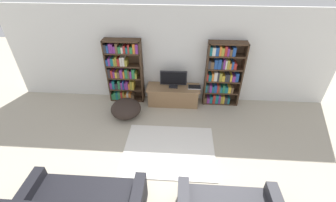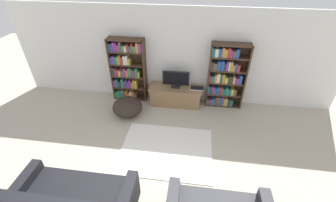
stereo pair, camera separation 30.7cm
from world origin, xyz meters
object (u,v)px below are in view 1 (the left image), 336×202
Objects in this scene: tv_stand at (173,95)px; television at (173,79)px; laptop at (194,87)px; bookshelf_right at (222,75)px; beanbag_ottoman at (126,109)px; bookshelf_left at (124,71)px.

television is (0.00, 0.01, 0.52)m from tv_stand.
television is 2.04× the size of laptop.
bookshelf_right is at bearing 10.36° from laptop.
beanbag_ottoman is at bearing -151.31° from tv_stand.
bookshelf_right is 1.44m from tv_stand.
tv_stand is (1.38, -0.15, -0.63)m from bookshelf_left.
bookshelf_left is 1.23× the size of tv_stand.
laptop reaches higher than tv_stand.
bookshelf_left is at bearing 179.99° from bookshelf_right.
bookshelf_left is 5.06× the size of laptop.
tv_stand is 2.02× the size of television.
bookshelf_left is 2.31× the size of beanbag_ottoman.
tv_stand is at bearing 28.69° from beanbag_ottoman.
television is 1.49m from beanbag_ottoman.
bookshelf_left is 1.39m from television.
beanbag_ottoman is at bearing -162.11° from bookshelf_right.
television is at bearing -173.82° from bookshelf_right.
bookshelf_left and bookshelf_right have the same top height.
beanbag_ottoman is at bearing -159.27° from laptop.
tv_stand is at bearing -173.53° from bookshelf_right.
tv_stand is (-1.30, -0.15, -0.61)m from bookshelf_right.
bookshelf_right is 0.80m from laptop.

